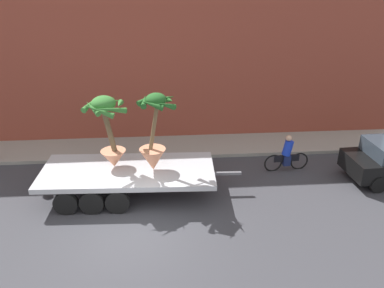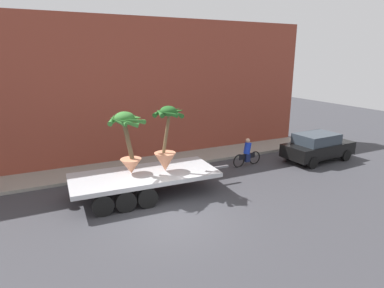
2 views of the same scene
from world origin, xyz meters
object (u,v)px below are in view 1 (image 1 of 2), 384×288
at_px(potted_palm_rear, 154,138).
at_px(cyclist, 287,155).
at_px(potted_palm_middle, 108,129).
at_px(flatbed_trailer, 121,174).

xyz_separation_m(potted_palm_rear, cyclist, (5.18, 1.39, -1.53)).
bearing_deg(potted_palm_middle, flatbed_trailer, -33.70).
relative_size(potted_palm_rear, potted_palm_middle, 1.06).
distance_m(flatbed_trailer, potted_palm_rear, 1.88).
bearing_deg(flatbed_trailer, potted_palm_rear, -4.53).
height_order(potted_palm_rear, potted_palm_middle, potted_palm_rear).
xyz_separation_m(potted_palm_middle, cyclist, (6.74, 1.07, -1.75)).
relative_size(potted_palm_rear, cyclist, 1.51).
height_order(potted_palm_middle, cyclist, potted_palm_middle).
distance_m(potted_palm_rear, potted_palm_middle, 1.61).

